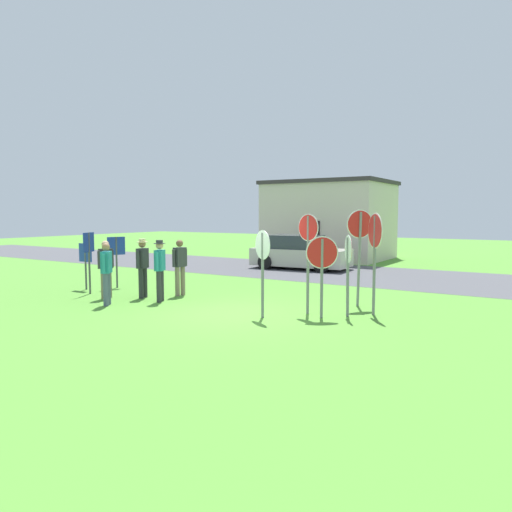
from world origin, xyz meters
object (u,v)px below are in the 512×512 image
(stop_sign_leaning_left, at_px, (360,241))
(info_panel_leftmost, at_px, (85,258))
(stop_sign_far_back, at_px, (375,244))
(stop_sign_rear_left, at_px, (322,263))
(person_in_teal, at_px, (143,265))
(info_panel_middle, at_px, (116,253))
(person_in_blue, at_px, (106,270))
(parked_car_on_street, at_px, (299,253))
(person_holding_notes, at_px, (160,267))
(stop_sign_low_front, at_px, (308,247))
(person_near_signs, at_px, (180,264))
(info_panel_rightmost, at_px, (89,252))
(person_on_left, at_px, (106,266))
(stop_sign_leaning_right, at_px, (263,259))
(stop_sign_center_cluster, at_px, (348,262))

(stop_sign_leaning_left, xyz_separation_m, info_panel_leftmost, (-8.55, -1.97, -0.73))
(stop_sign_far_back, bearing_deg, stop_sign_rear_left, -132.31)
(person_in_teal, xyz_separation_m, info_panel_middle, (-2.16, 0.94, 0.19))
(person_in_blue, bearing_deg, parked_car_on_street, 87.45)
(stop_sign_rear_left, xyz_separation_m, person_holding_notes, (-4.73, -0.46, -0.34))
(stop_sign_low_front, relative_size, person_near_signs, 1.46)
(info_panel_rightmost, bearing_deg, parked_car_on_street, 75.85)
(stop_sign_low_front, bearing_deg, stop_sign_leaning_left, 65.30)
(person_in_blue, xyz_separation_m, person_on_left, (-0.87, 0.72, 0.00))
(stop_sign_far_back, bearing_deg, person_on_left, -165.45)
(stop_sign_far_back, height_order, stop_sign_leaning_right, stop_sign_far_back)
(info_panel_leftmost, height_order, info_panel_middle, info_panel_middle)
(info_panel_leftmost, bearing_deg, stop_sign_rear_left, 0.97)
(stop_sign_low_front, bearing_deg, person_in_teal, -174.35)
(parked_car_on_street, distance_m, stop_sign_leaning_right, 10.37)
(parked_car_on_street, distance_m, stop_sign_leaning_left, 8.91)
(person_in_teal, distance_m, info_panel_leftmost, 2.71)
(stop_sign_rear_left, relative_size, person_in_blue, 1.15)
(stop_sign_leaning_right, height_order, person_on_left, stop_sign_leaning_right)
(stop_sign_leaning_left, distance_m, info_panel_middle, 8.11)
(stop_sign_low_front, distance_m, person_in_blue, 5.47)
(person_on_left, height_order, info_panel_rightmost, info_panel_rightmost)
(info_panel_middle, bearing_deg, info_panel_rightmost, -78.87)
(stop_sign_center_cluster, bearing_deg, info_panel_leftmost, -175.90)
(stop_sign_low_front, relative_size, stop_sign_leaning_right, 1.18)
(info_panel_middle, bearing_deg, stop_sign_low_front, -3.44)
(person_in_teal, bearing_deg, parked_car_on_street, 86.94)
(stop_sign_leaning_right, height_order, stop_sign_leaning_left, stop_sign_leaning_left)
(stop_sign_rear_left, distance_m, person_on_left, 6.52)
(stop_sign_rear_left, bearing_deg, parked_car_on_street, 119.99)
(parked_car_on_street, relative_size, stop_sign_rear_left, 2.26)
(stop_sign_rear_left, distance_m, person_in_teal, 5.62)
(stop_sign_rear_left, bearing_deg, person_holding_notes, -174.42)
(stop_sign_low_front, distance_m, person_near_signs, 4.51)
(person_in_teal, xyz_separation_m, person_on_left, (-0.85, -0.63, -0.03))
(person_in_blue, bearing_deg, info_panel_middle, 133.57)
(stop_sign_far_back, distance_m, stop_sign_leaning_right, 2.76)
(stop_sign_leaning_right, distance_m, person_holding_notes, 3.57)
(person_in_teal, bearing_deg, stop_sign_far_back, 11.13)
(info_panel_rightmost, bearing_deg, stop_sign_center_cluster, 8.01)
(stop_sign_leaning_left, height_order, person_in_teal, stop_sign_leaning_left)
(info_panel_rightmost, bearing_deg, stop_sign_leaning_left, 17.59)
(stop_sign_leaning_right, bearing_deg, person_near_signs, 160.52)
(stop_sign_leaning_left, relative_size, person_in_blue, 1.53)
(stop_sign_rear_left, xyz_separation_m, person_near_signs, (-4.92, 0.60, -0.37))
(stop_sign_center_cluster, xyz_separation_m, person_on_left, (-6.91, -1.39, -0.37))
(person_holding_notes, bearing_deg, parked_car_on_street, 92.34)
(stop_sign_low_front, distance_m, stop_sign_leaning_right, 1.22)
(stop_sign_leaning_left, distance_m, person_on_left, 7.27)
(stop_sign_center_cluster, height_order, info_panel_middle, stop_sign_center_cluster)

